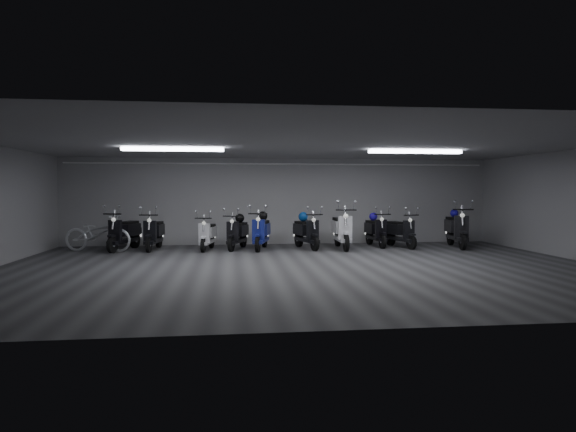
{
  "coord_description": "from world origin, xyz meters",
  "views": [
    {
      "loc": [
        -1.64,
        -10.92,
        1.76
      ],
      "look_at": [
        -0.07,
        2.5,
        1.05
      ],
      "focal_mm": 30.42,
      "sensor_mm": 36.0,
      "label": 1
    }
  ],
  "objects": [
    {
      "name": "fluor_strip_left",
      "position": [
        -3.0,
        1.0,
        2.74
      ],
      "size": [
        2.4,
        0.18,
        0.08
      ],
      "primitive_type": "cube",
      "color": "white",
      "rests_on": "ceiling"
    },
    {
      "name": "scooter_6",
      "position": [
        1.67,
        3.41,
        0.74
      ],
      "size": [
        0.73,
        2.02,
        1.49
      ],
      "primitive_type": null,
      "rotation": [
        0.0,
        0.0,
        -0.03
      ],
      "color": "silver",
      "rests_on": "floor"
    },
    {
      "name": "back_wall",
      "position": [
        0.0,
        5.0,
        1.4
      ],
      "size": [
        14.0,
        0.01,
        2.8
      ],
      "primitive_type": "cube",
      "color": "gray",
      "rests_on": "ground"
    },
    {
      "name": "fluor_strip_right",
      "position": [
        3.0,
        1.0,
        2.74
      ],
      "size": [
        2.4,
        0.18,
        0.08
      ],
      "primitive_type": "cube",
      "color": "white",
      "rests_on": "ceiling"
    },
    {
      "name": "scooter_9",
      "position": [
        5.26,
        3.33,
        0.74
      ],
      "size": [
        1.01,
        2.09,
        1.49
      ],
      "primitive_type": null,
      "rotation": [
        0.0,
        0.0,
        -0.18
      ],
      "color": "black",
      "rests_on": "floor"
    },
    {
      "name": "bicycle",
      "position": [
        -5.45,
        3.59,
        0.64
      ],
      "size": [
        2.08,
        1.14,
        1.27
      ],
      "primitive_type": "imported",
      "rotation": [
        0.0,
        0.0,
        1.34
      ],
      "color": "silver",
      "rests_on": "floor"
    },
    {
      "name": "front_wall",
      "position": [
        0.0,
        -5.0,
        1.4
      ],
      "size": [
        14.0,
        0.01,
        2.8
      ],
      "primitive_type": "cube",
      "color": "gray",
      "rests_on": "ground"
    },
    {
      "name": "scooter_5",
      "position": [
        0.61,
        3.52,
        0.66
      ],
      "size": [
        1.03,
        1.86,
        1.31
      ],
      "primitive_type": null,
      "rotation": [
        0.0,
        0.0,
        0.27
      ],
      "color": "black",
      "rests_on": "floor"
    },
    {
      "name": "ceiling",
      "position": [
        0.0,
        0.0,
        2.8
      ],
      "size": [
        14.0,
        10.0,
        0.01
      ],
      "primitive_type": "cube",
      "color": "gray",
      "rests_on": "ground"
    },
    {
      "name": "scooter_2",
      "position": [
        -2.33,
        3.55,
        0.6
      ],
      "size": [
        0.81,
        1.69,
        1.21
      ],
      "primitive_type": null,
      "rotation": [
        0.0,
        0.0,
        -0.17
      ],
      "color": "silver",
      "rests_on": "floor"
    },
    {
      "name": "scooter_4",
      "position": [
        -0.75,
        3.49,
        0.68
      ],
      "size": [
        1.01,
        1.92,
        1.36
      ],
      "primitive_type": null,
      "rotation": [
        0.0,
        0.0,
        -0.23
      ],
      "color": "navy",
      "rests_on": "floor"
    },
    {
      "name": "helmet_4",
      "position": [
        -1.38,
        3.85,
        0.92
      ],
      "size": [
        0.28,
        0.28,
        0.28
      ],
      "primitive_type": "sphere",
      "color": "black",
      "rests_on": "scooter_3"
    },
    {
      "name": "helmet_2",
      "position": [
        2.86,
        4.13,
        0.93
      ],
      "size": [
        0.26,
        0.26,
        0.26
      ],
      "primitive_type": "sphere",
      "color": "#1C0E9E",
      "rests_on": "scooter_7"
    },
    {
      "name": "scooter_1",
      "position": [
        -3.9,
        3.77,
        0.66
      ],
      "size": [
        0.76,
        1.82,
        1.32
      ],
      "primitive_type": null,
      "rotation": [
        0.0,
        0.0,
        -0.1
      ],
      "color": "black",
      "rests_on": "floor"
    },
    {
      "name": "helmet_3",
      "position": [
        0.55,
        3.76,
        0.96
      ],
      "size": [
        0.29,
        0.29,
        0.29
      ],
      "primitive_type": "sphere",
      "color": "navy",
      "rests_on": "scooter_5"
    },
    {
      "name": "helmet_0",
      "position": [
        -0.69,
        3.74,
        0.99
      ],
      "size": [
        0.29,
        0.29,
        0.29
      ],
      "primitive_type": "sphere",
      "color": "black",
      "rests_on": "scooter_4"
    },
    {
      "name": "helmet_1",
      "position": [
        5.31,
        3.6,
        1.05
      ],
      "size": [
        0.25,
        0.25,
        0.25
      ],
      "primitive_type": "sphere",
      "color": "#140C8A",
      "rests_on": "scooter_9"
    },
    {
      "name": "floor",
      "position": [
        0.0,
        0.0,
        -0.01
      ],
      "size": [
        14.0,
        10.0,
        0.01
      ],
      "primitive_type": "cube",
      "color": "#37383A",
      "rests_on": "ground"
    },
    {
      "name": "conduit",
      "position": [
        0.0,
        4.92,
        2.62
      ],
      "size": [
        13.6,
        0.05,
        0.05
      ],
      "primitive_type": "cylinder",
      "rotation": [
        0.0,
        1.57,
        0.0
      ],
      "color": "white",
      "rests_on": "back_wall"
    },
    {
      "name": "scooter_3",
      "position": [
        -1.45,
        3.62,
        0.63
      ],
      "size": [
        1.09,
        1.8,
        1.27
      ],
      "primitive_type": null,
      "rotation": [
        0.0,
        0.0,
        -0.33
      ],
      "color": "black",
      "rests_on": "floor"
    },
    {
      "name": "scooter_0",
      "position": [
        -4.75,
        3.73,
        0.68
      ],
      "size": [
        1.16,
        1.94,
        1.37
      ],
      "primitive_type": null,
      "rotation": [
        0.0,
        0.0,
        -0.32
      ],
      "color": "black",
      "rests_on": "floor"
    },
    {
      "name": "scooter_7",
      "position": [
        2.87,
        3.89,
        0.64
      ],
      "size": [
        0.68,
        1.76,
        1.29
      ],
      "primitive_type": null,
      "rotation": [
        0.0,
        0.0,
        0.06
      ],
      "color": "black",
      "rests_on": "floor"
    },
    {
      "name": "scooter_8",
      "position": [
        3.55,
        3.52,
        0.64
      ],
      "size": [
        0.97,
        1.8,
        1.27
      ],
      "primitive_type": null,
      "rotation": [
        0.0,
        0.0,
        0.24
      ],
      "color": "black",
      "rests_on": "floor"
    }
  ]
}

